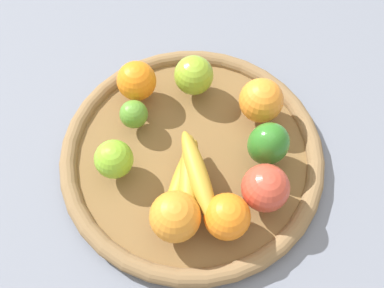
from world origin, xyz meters
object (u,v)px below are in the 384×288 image
Objects in this scene: orange_1 at (261,100)px; orange_2 at (227,217)px; banana_bunch at (189,180)px; bell_pepper at (268,144)px; apple_0 at (114,159)px; apple_1 at (265,188)px; apple_2 at (194,75)px; orange_0 at (137,81)px; lime_0 at (134,114)px; orange_3 at (175,216)px.

orange_1 is 0.23m from orange_2.
bell_pepper reaches higher than banana_bunch.
apple_1 is at bearing 139.04° from apple_0.
bell_pepper is at bearing 157.00° from apple_0.
apple_2 is at bearing -73.70° from bell_pepper.
orange_0 is 1.43× the size of lime_0.
orange_2 is 0.91× the size of orange_3.
orange_3 is (0.24, 0.12, 0.00)m from orange_1.
orange_3 reaches higher than lime_0.
orange_1 reaches higher than apple_2.
orange_0 is at bearing -39.94° from orange_1.
banana_bunch is 0.22m from orange_0.
lime_0 is 0.21m from orange_3.
orange_0 is (0.10, -0.04, -0.00)m from apple_2.
orange_2 is (0.09, 0.27, 0.00)m from apple_2.
bell_pepper is (-0.13, -0.08, 0.00)m from orange_2.
orange_2 is 0.08m from orange_3.
banana_bunch is 2.26× the size of apple_1.
orange_2 is at bearing 103.80° from banana_bunch.
bell_pepper is at bearing 64.84° from orange_1.
lime_0 is 0.62× the size of bell_pepper.
lime_0 is at bearing 59.67° from orange_0.
bell_pepper reaches higher than apple_2.
apple_0 is (0.20, 0.09, -0.00)m from apple_2.
banana_bunch is 2.40× the size of orange_2.
orange_0 is at bearing -102.34° from orange_3.
orange_3 is 0.97× the size of bell_pepper.
orange_1 is at bearing -136.02° from orange_2.
orange_3 is (0.05, 0.05, 0.01)m from banana_bunch.
orange_1 is (-0.09, -0.15, 0.00)m from apple_1.
orange_1 is 0.09m from bell_pepper.
orange_1 is 1.21× the size of apple_0.
orange_0 and orange_2 have the same top height.
orange_1 is 0.98× the size of orange_3.
orange_3 is 0.20m from bell_pepper.
orange_0 is 0.31m from orange_2.
apple_1 is at bearing 143.37° from banana_bunch.
orange_0 is 0.90× the size of orange_3.
orange_1 is 1.08× the size of orange_2.
banana_bunch is at bearing 59.50° from apple_2.
orange_2 is (-0.11, 0.18, 0.00)m from apple_0.
orange_0 is 0.88× the size of bell_pepper.
orange_2 is (-0.01, 0.31, 0.00)m from orange_0.
orange_0 reaches higher than apple_0.
apple_2 reaches higher than apple_0.
banana_bunch is at bearing -136.40° from orange_3.
apple_1 reaches higher than banana_bunch.
orange_3 is (0.06, 0.27, 0.00)m from orange_0.
orange_1 is at bearing 156.61° from lime_0.
apple_1 is 0.15m from orange_3.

